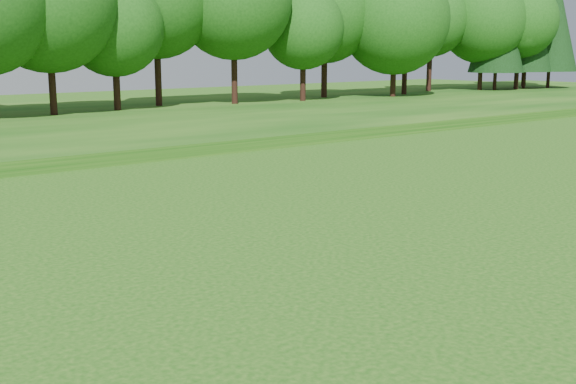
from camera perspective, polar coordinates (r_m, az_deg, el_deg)
berm at (r=47.82m, az=-11.26°, el=5.71°), size 130.00×30.00×0.60m
walking_path at (r=36.12m, az=-0.80°, el=3.76°), size 130.00×1.60×0.04m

